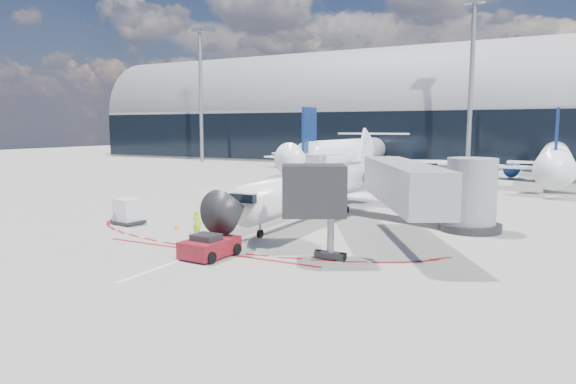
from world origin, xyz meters
The scene contains 15 objects.
ground centered at (0.00, 0.00, 0.00)m, with size 260.00×260.00×0.00m, color gray.
apron_centerline centered at (0.00, 2.00, 0.01)m, with size 0.25×40.00×0.01m, color silver.
apron_stop_bar centered at (0.00, -11.50, 0.01)m, with size 14.00×0.25×0.01m, color maroon.
terminal_building centered at (0.00, 64.97, 8.52)m, with size 150.00×24.15×24.00m.
jet_bridge centered at (9.79, -3.01, 3.01)m, with size 10.03×15.20×4.90m.
light_mast_west centered at (-45.00, 48.00, 12.50)m, with size 0.70×0.70×25.00m, color gray.
light_mast_centre centered at (5.00, 48.00, 12.50)m, with size 0.70×0.70×25.00m, color gray.
regional_jet centered at (0.90, 2.67, 2.24)m, with size 21.72×26.79×6.71m.
pushback_tug centered at (0.92, -12.33, 0.56)m, with size 2.24×4.94×1.27m.
ramp_worker centered at (-2.88, -8.48, 0.82)m, with size 0.60×0.39×1.65m, color #AFFF1A.
uld_container centered at (-9.64, -7.52, 0.90)m, with size 2.15×1.90×1.81m.
safety_cone_left centered at (-5.28, -7.58, 0.23)m, with size 0.33×0.33×0.46m, color orange.
safety_cone_right centered at (-0.90, -8.19, 0.25)m, with size 0.36×0.36×0.50m, color orange.
bg_airliner_0 centered at (-11.40, 41.44, 5.81)m, with size 35.94×38.06×11.63m, color white, non-canonical shape.
bg_airliner_1 centered at (16.79, 39.39, 5.44)m, with size 33.64×35.62×10.88m, color white, non-canonical shape.
Camera 1 is at (16.79, -33.83, 6.81)m, focal length 32.00 mm.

